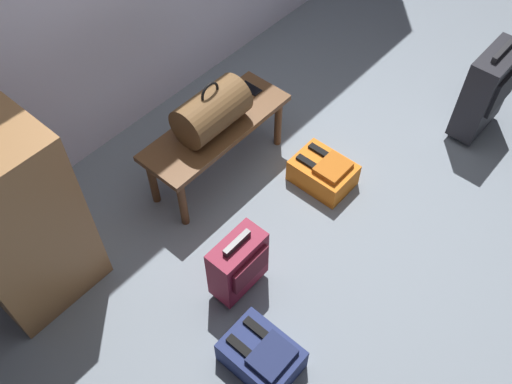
{
  "coord_description": "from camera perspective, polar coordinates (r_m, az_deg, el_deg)",
  "views": [
    {
      "loc": [
        -1.81,
        -0.94,
        2.78
      ],
      "look_at": [
        -0.31,
        0.36,
        0.25
      ],
      "focal_mm": 38.71,
      "sensor_mm": 36.0,
      "label": 1
    }
  ],
  "objects": [
    {
      "name": "cell_phone",
      "position": [
        3.57,
        -0.59,
        10.67
      ],
      "size": [
        0.07,
        0.14,
        0.01
      ],
      "color": "black",
      "rests_on": "bench"
    },
    {
      "name": "ground_plane",
      "position": [
        3.45,
        7.96,
        -2.53
      ],
      "size": [
        6.6,
        6.6,
        0.0
      ],
      "primitive_type": "plane",
      "color": "slate"
    },
    {
      "name": "suitcase_small_burgundy",
      "position": [
        2.95,
        -1.82,
        -7.45
      ],
      "size": [
        0.32,
        0.18,
        0.46
      ],
      "color": "maroon",
      "rests_on": "ground"
    },
    {
      "name": "backpack_navy",
      "position": [
        2.89,
        0.6,
        -16.54
      ],
      "size": [
        0.28,
        0.38,
        0.21
      ],
      "color": "navy",
      "rests_on": "ground"
    },
    {
      "name": "side_cabinet",
      "position": [
        2.95,
        -23.45,
        -3.13
      ],
      "size": [
        0.56,
        0.44,
        1.1
      ],
      "color": "olive",
      "rests_on": "ground"
    },
    {
      "name": "duffel_bag_brown",
      "position": [
        3.24,
        -4.62,
        8.35
      ],
      "size": [
        0.44,
        0.26,
        0.34
      ],
      "color": "brown",
      "rests_on": "bench"
    },
    {
      "name": "backpack_orange",
      "position": [
        3.54,
        6.97,
        2.03
      ],
      "size": [
        0.28,
        0.38,
        0.21
      ],
      "color": "orange",
      "rests_on": "ground"
    },
    {
      "name": "suitcase_upright_charcoal",
      "position": [
        3.97,
        22.73,
        9.68
      ],
      "size": [
        0.43,
        0.21,
        0.68
      ],
      "color": "black",
      "rests_on": "ground"
    },
    {
      "name": "bench",
      "position": [
        3.4,
        -4.09,
        6.18
      ],
      "size": [
        1.0,
        0.36,
        0.42
      ],
      "color": "brown",
      "rests_on": "ground"
    }
  ]
}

